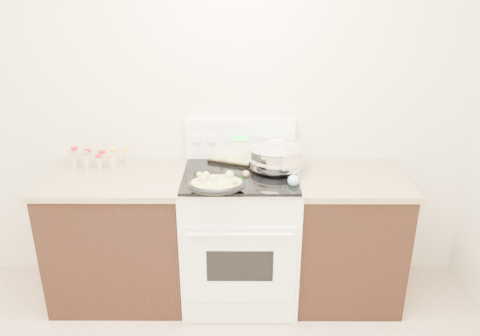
{
  "coord_description": "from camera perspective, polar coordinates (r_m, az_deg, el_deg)",
  "views": [
    {
      "loc": [
        0.36,
        -1.4,
        2.12
      ],
      "look_at": [
        0.35,
        1.37,
        1.0
      ],
      "focal_mm": 35.0,
      "sensor_mm": 36.0,
      "label": 1
    }
  ],
  "objects": [
    {
      "name": "mixing_bowl",
      "position": [
        3.08,
        4.31,
        1.23
      ],
      "size": [
        0.4,
        0.4,
        0.22
      ],
      "color": "silver",
      "rests_on": "kitchen_range"
    },
    {
      "name": "roasting_pan",
      "position": [
        2.78,
        -2.91,
        -1.92
      ],
      "size": [
        0.37,
        0.27,
        0.12
      ],
      "color": "black",
      "rests_on": "kitchen_range"
    },
    {
      "name": "counter_left",
      "position": [
        3.39,
        -14.33,
        -8.08
      ],
      "size": [
        0.93,
        0.67,
        0.92
      ],
      "color": "black",
      "rests_on": "ground"
    },
    {
      "name": "room_shell",
      "position": [
        1.5,
        -13.73,
        5.39
      ],
      "size": [
        4.1,
        3.6,
        2.75
      ],
      "color": "silver",
      "rests_on": "ground"
    },
    {
      "name": "baking_sheet",
      "position": [
        3.27,
        -0.01,
        1.26
      ],
      "size": [
        0.44,
        0.38,
        0.06
      ],
      "color": "black",
      "rests_on": "kitchen_range"
    },
    {
      "name": "blue_ladle",
      "position": [
        2.91,
        6.61,
        -1.35
      ],
      "size": [
        0.12,
        0.25,
        0.09
      ],
      "color": "#86B1C7",
      "rests_on": "kitchen_range"
    },
    {
      "name": "spice_jars",
      "position": [
        3.35,
        -16.96,
        1.13
      ],
      "size": [
        0.4,
        0.15,
        0.13
      ],
      "color": "#BFB28C",
      "rests_on": "counter_left"
    },
    {
      "name": "kitchen_range",
      "position": [
        3.26,
        0.0,
        -7.98
      ],
      "size": [
        0.78,
        0.73,
        1.22
      ],
      "color": "white",
      "rests_on": "ground"
    },
    {
      "name": "wooden_spoon",
      "position": [
        3.04,
        1.28,
        -0.53
      ],
      "size": [
        0.2,
        0.2,
        0.04
      ],
      "color": "tan",
      "rests_on": "kitchen_range"
    },
    {
      "name": "counter_right",
      "position": [
        3.36,
        12.7,
        -8.19
      ],
      "size": [
        0.73,
        0.67,
        0.92
      ],
      "color": "black",
      "rests_on": "ground"
    }
  ]
}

